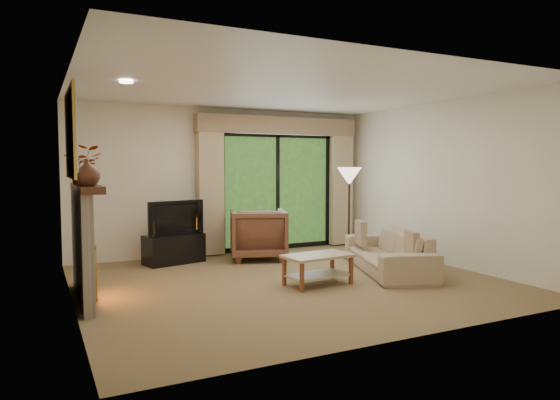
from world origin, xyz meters
name	(u,v)px	position (x,y,z in m)	size (l,w,h in m)	color
floor	(290,281)	(0.00, 0.00, 0.00)	(5.50, 5.50, 0.00)	olive
ceiling	(290,90)	(0.00, 0.00, 2.60)	(5.50, 5.50, 0.00)	white
wall_back	(226,181)	(0.00, 2.50, 1.30)	(5.00, 5.00, 0.00)	white
wall_front	(416,197)	(0.00, -2.50, 1.30)	(5.00, 5.00, 0.00)	white
wall_left	(70,191)	(-2.75, 0.00, 1.30)	(5.00, 5.00, 0.00)	white
wall_right	(442,183)	(2.75, 0.00, 1.30)	(5.00, 5.00, 0.00)	white
fireplace	(82,243)	(-2.63, 0.20, 0.69)	(0.24, 1.70, 1.37)	gray
mirror	(71,134)	(-2.71, 0.20, 1.95)	(0.07, 1.45, 1.02)	gold
sliding_door	(277,191)	(1.00, 2.45, 1.10)	(2.26, 0.10, 2.16)	black
curtain_left	(211,188)	(-0.35, 2.34, 1.20)	(0.45, 0.18, 2.35)	tan
curtain_right	(341,185)	(2.35, 2.34, 1.20)	(0.45, 0.18, 2.35)	tan
cornice	(279,126)	(1.00, 2.36, 2.32)	(3.20, 0.24, 0.32)	#9A7F5D
media_console	(174,249)	(-1.11, 1.95, 0.24)	(0.94, 0.42, 0.47)	black
tv	(173,217)	(-1.11, 1.95, 0.75)	(0.96, 0.13, 0.55)	black
armchair	(258,234)	(0.27, 1.68, 0.43)	(0.91, 0.94, 0.86)	brown
sofa	(388,251)	(1.61, -0.09, 0.30)	(2.08, 0.81, 0.61)	tan
pillow_near	(412,244)	(1.54, -0.69, 0.51)	(0.09, 0.34, 0.34)	#4F3C20
pillow_far	(361,233)	(1.54, 0.51, 0.52)	(0.10, 0.38, 0.38)	#4F3C20
coffee_table	(318,270)	(0.24, -0.36, 0.20)	(0.91, 0.50, 0.41)	tan
floor_lamp	(349,213)	(1.71, 1.10, 0.78)	(0.42, 0.42, 1.56)	white
vase	(87,173)	(-2.61, -0.39, 1.51)	(0.27, 0.27, 0.29)	#482618
branches	(84,165)	(-2.61, -0.05, 1.59)	(0.40, 0.34, 0.44)	#9A380D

